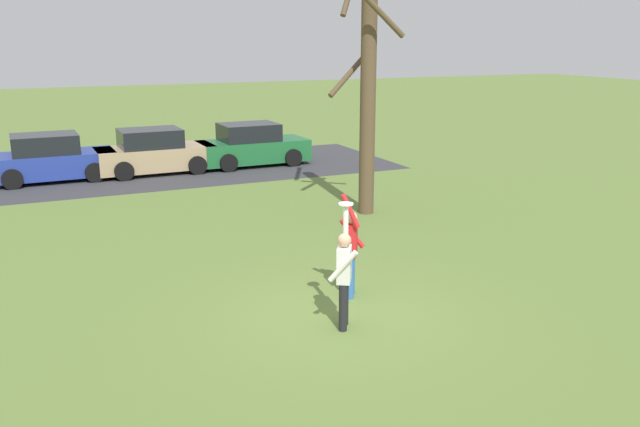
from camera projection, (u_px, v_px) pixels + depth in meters
name	position (u px, v px, depth m)	size (l,w,h in m)	color
ground_plane	(338.00, 316.00, 11.66)	(120.00, 120.00, 0.00)	olive
person_catcher	(344.00, 272.00, 10.94)	(0.52, 0.59, 2.08)	black
person_defender	(351.00, 247.00, 12.30)	(0.62, 0.66, 2.04)	#3366B7
frisbee_disc	(346.00, 204.00, 10.87)	(0.25, 0.25, 0.02)	white
parked_car_blue	(50.00, 159.00, 22.43)	(4.13, 2.10, 1.59)	#233893
parked_car_tan	(154.00, 153.00, 23.70)	(4.13, 2.10, 1.59)	tan
parked_car_green	(252.00, 146.00, 25.18)	(4.13, 2.10, 1.59)	#1E6633
parking_strip	(163.00, 171.00, 24.14)	(17.13, 6.40, 0.01)	#38383D
bare_tree_tall	(367.00, 89.00, 17.61)	(1.64, 1.71, 6.89)	brown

